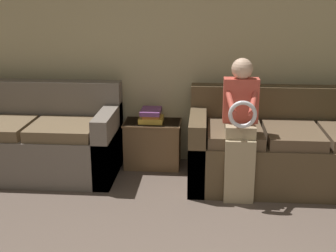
# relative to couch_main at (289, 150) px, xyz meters

# --- Properties ---
(wall_back) EXTENTS (7.90, 0.06, 2.55)m
(wall_back) POSITION_rel_couch_main_xyz_m (-0.85, 0.57, 0.94)
(wall_back) COLOR #C6B789
(wall_back) RESTS_ON ground_plane
(couch_main) EXTENTS (1.96, 0.93, 0.91)m
(couch_main) POSITION_rel_couch_main_xyz_m (0.00, 0.00, 0.00)
(couch_main) COLOR brown
(couch_main) RESTS_ON ground_plane
(couch_side) EXTENTS (1.69, 0.86, 0.92)m
(couch_side) POSITION_rel_couch_main_xyz_m (-2.58, 0.06, 0.00)
(couch_side) COLOR #70665B
(couch_side) RESTS_ON ground_plane
(child_left_seated) EXTENTS (0.32, 0.38, 1.28)m
(child_left_seated) POSITION_rel_couch_main_xyz_m (-0.52, -0.38, 0.38)
(child_left_seated) COLOR tan
(child_left_seated) RESTS_ON ground_plane
(side_shelf) EXTENTS (0.61, 0.39, 0.50)m
(side_shelf) POSITION_rel_couch_main_xyz_m (-1.39, 0.32, -0.08)
(side_shelf) COLOR brown
(side_shelf) RESTS_ON ground_plane
(book_stack) EXTENTS (0.25, 0.30, 0.14)m
(book_stack) POSITION_rel_couch_main_xyz_m (-1.40, 0.32, 0.23)
(book_stack) COLOR gold
(book_stack) RESTS_ON side_shelf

